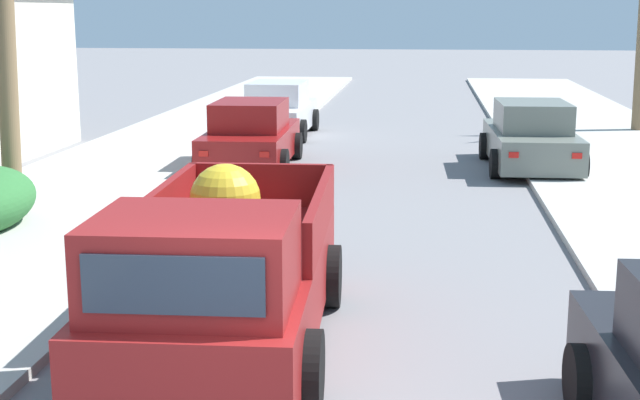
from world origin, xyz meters
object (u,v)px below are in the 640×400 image
at_px(car_right_near, 251,137).
at_px(car_left_mid, 531,138).
at_px(car_right_mid, 277,111).
at_px(pickup_truck, 224,279).

xyz_separation_m(car_right_near, car_left_mid, (6.33, 0.55, 0.00)).
bearing_deg(car_left_mid, car_right_mid, 143.71).
bearing_deg(car_right_near, pickup_truck, -80.43).
height_order(car_right_near, car_left_mid, same).
height_order(pickup_truck, car_right_near, pickup_truck).
xyz_separation_m(car_right_near, car_right_mid, (-0.26, 5.40, 0.00)).
relative_size(pickup_truck, car_right_near, 1.23).
height_order(car_left_mid, car_right_mid, same).
bearing_deg(car_left_mid, car_right_near, -175.01).
distance_m(car_right_near, car_right_mid, 5.40).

